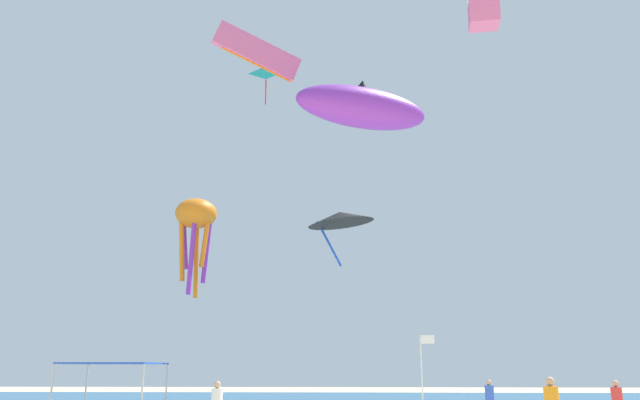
{
  "coord_description": "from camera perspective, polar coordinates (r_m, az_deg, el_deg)",
  "views": [
    {
      "loc": [
        0.68,
        -21.31,
        2.16
      ],
      "look_at": [
        -0.75,
        8.14,
        10.01
      ],
      "focal_mm": 35.47,
      "sensor_mm": 36.0,
      "label": 1
    }
  ],
  "objects": [
    {
      "name": "kite_inflatable_purple",
      "position": [
        36.24,
        3.85,
        8.34
      ],
      "size": [
        8.49,
        6.01,
        3.29
      ],
      "rotation": [
        0.0,
        0.0,
        0.43
      ],
      "color": "purple"
    },
    {
      "name": "banner_flag",
      "position": [
        27.51,
        9.3,
        -14.81
      ],
      "size": [
        0.61,
        0.06,
        3.5
      ],
      "color": "silver",
      "rests_on": "ground"
    },
    {
      "name": "ocean_strip",
      "position": [
        48.19,
        2.06,
        -17.46
      ],
      "size": [
        110.0,
        23.0,
        0.03
      ],
      "primitive_type": "cube",
      "color": "#28608C",
      "rests_on": "ground"
    },
    {
      "name": "person_near_tent",
      "position": [
        27.34,
        25.24,
        -15.98
      ],
      "size": [
        0.41,
        0.44,
        1.71
      ],
      "rotation": [
        0.0,
        0.0,
        5.02
      ],
      "color": "black",
      "rests_on": "ground"
    },
    {
      "name": "person_rightmost",
      "position": [
        29.96,
        15.06,
        -16.69
      ],
      "size": [
        0.43,
        0.4,
        1.66
      ],
      "rotation": [
        0.0,
        0.0,
        2.85
      ],
      "color": "brown",
      "rests_on": "ground"
    },
    {
      "name": "kite_delta_black",
      "position": [
        44.55,
        1.84,
        -1.62
      ],
      "size": [
        6.29,
        6.26,
        3.86
      ],
      "rotation": [
        0.0,
        0.0,
        5.15
      ],
      "color": "black"
    },
    {
      "name": "kite_diamond_teal",
      "position": [
        44.31,
        -4.88,
        11.21
      ],
      "size": [
        2.41,
        2.41,
        2.48
      ],
      "rotation": [
        0.0,
        0.0,
        5.63
      ],
      "color": "teal"
    },
    {
      "name": "kite_octopus_orange",
      "position": [
        47.16,
        -11.13,
        -1.66
      ],
      "size": [
        4.06,
        4.06,
        7.14
      ],
      "rotation": [
        0.0,
        0.0,
        5.82
      ],
      "color": "orange"
    },
    {
      "name": "canopy_tent",
      "position": [
        26.48,
        -18.08,
        -14.0
      ],
      "size": [
        3.4,
        3.14,
        2.36
      ],
      "color": "#B2B2B7",
      "rests_on": "ground"
    },
    {
      "name": "kite_parafoil_pink",
      "position": [
        37.9,
        -5.68,
        13.13
      ],
      "size": [
        5.08,
        2.33,
        3.24
      ],
      "rotation": [
        0.0,
        0.0,
        0.37
      ],
      "color": "pink"
    }
  ]
}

